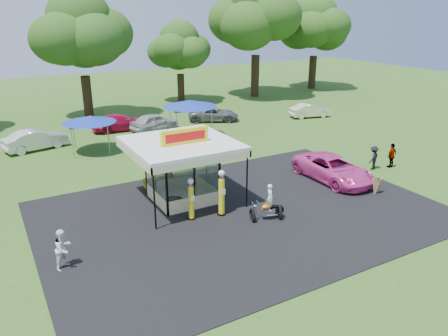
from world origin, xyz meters
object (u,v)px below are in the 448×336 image
at_px(gas_pump_left, 191,200).
at_px(spectator_east_b, 392,155).
at_px(bg_car_b, 120,122).
at_px(spectator_east_a, 374,158).
at_px(pink_sedan, 333,169).
at_px(kiosk_car, 167,179).
at_px(bg_car_d, 213,114).
at_px(tent_west, 89,120).
at_px(gas_station_kiosk, 182,170).
at_px(bg_car_e, 310,110).
at_px(spectator_west, 63,249).
at_px(gas_pump_right, 222,194).
at_px(motorcycle, 268,205).
at_px(bg_car_c, 154,122).
at_px(bg_car_a, 36,140).
at_px(tent_east, 190,104).
at_px(a_frame_sign, 378,186).

bearing_deg(gas_pump_left, spectator_east_b, 1.83).
bearing_deg(gas_pump_left, bg_car_b, 83.70).
bearing_deg(spectator_east_a, pink_sedan, -15.64).
relative_size(gas_pump_left, kiosk_car, 0.78).
xyz_separation_m(pink_sedan, bg_car_d, (0.91, 17.25, -0.11)).
xyz_separation_m(pink_sedan, tent_west, (-11.48, 13.17, 1.67)).
xyz_separation_m(gas_pump_left, kiosk_car, (0.59, 4.59, -0.57)).
xyz_separation_m(gas_station_kiosk, pink_sedan, (9.28, -1.80, -1.02)).
distance_m(kiosk_car, bg_car_d, 16.71).
bearing_deg(pink_sedan, gas_pump_left, -176.58).
height_order(bg_car_d, bg_car_e, bg_car_e).
bearing_deg(tent_west, spectator_west, -107.36).
relative_size(kiosk_car, spectator_east_a, 1.79).
relative_size(gas_station_kiosk, spectator_west, 3.17).
height_order(gas_pump_right, pink_sedan, gas_pump_right).
distance_m(kiosk_car, bg_car_e, 21.58).
distance_m(pink_sedan, bg_car_e, 17.09).
height_order(spectator_east_a, tent_west, tent_west).
relative_size(gas_pump_left, bg_car_e, 0.55).
xyz_separation_m(spectator_west, bg_car_d, (17.13, 19.24, -0.20)).
bearing_deg(bg_car_d, gas_station_kiosk, 173.49).
relative_size(motorcycle, spectator_east_b, 1.19).
height_order(bg_car_c, bg_car_d, bg_car_c).
xyz_separation_m(gas_pump_left, bg_car_d, (10.77, 17.83, -0.40)).
xyz_separation_m(spectator_east_b, bg_car_a, (-20.02, 15.88, -0.07)).
height_order(bg_car_d, tent_east, tent_east).
distance_m(gas_station_kiosk, bg_car_d, 18.54).
relative_size(gas_pump_left, motorcycle, 1.12).
height_order(motorcycle, a_frame_sign, motorcycle).
bearing_deg(bg_car_d, gas_pump_left, 175.73).
xyz_separation_m(gas_station_kiosk, bg_car_e, (19.15, 12.15, -1.12)).
distance_m(gas_pump_right, a_frame_sign, 9.38).
height_order(a_frame_sign, bg_car_c, bg_car_c).
distance_m(kiosk_car, bg_car_b, 14.23).
bearing_deg(spectator_east_b, tent_east, -66.22).
height_order(gas_pump_left, bg_car_e, gas_pump_left).
bearing_deg(spectator_west, spectator_east_b, -35.75).
height_order(kiosk_car, tent_east, tent_east).
height_order(spectator_east_b, bg_car_b, spectator_east_b).
height_order(motorcycle, kiosk_car, motorcycle).
bearing_deg(tent_east, a_frame_sign, -75.30).
bearing_deg(bg_car_b, tent_west, 146.45).
xyz_separation_m(gas_station_kiosk, spectator_east_b, (14.32, -1.90, -0.95)).
distance_m(gas_pump_right, bg_car_a, 17.95).
xyz_separation_m(a_frame_sign, spectator_east_a, (2.90, 3.01, 0.33)).
xyz_separation_m(gas_station_kiosk, spectator_west, (-6.94, -3.79, -0.93)).
distance_m(pink_sedan, tent_east, 13.81).
bearing_deg(gas_station_kiosk, gas_pump_right, -70.45).
xyz_separation_m(gas_station_kiosk, kiosk_car, (-0.00, 2.21, -1.30)).
relative_size(a_frame_sign, bg_car_c, 0.21).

